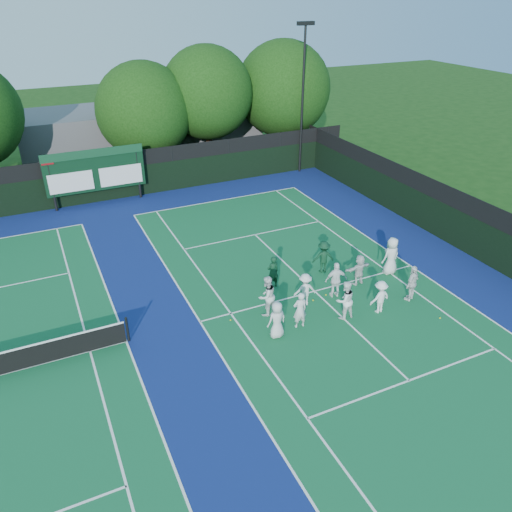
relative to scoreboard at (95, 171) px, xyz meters
name	(u,v)px	position (x,y,z in m)	size (l,w,h in m)	color
ground	(327,303)	(7.01, -15.59, -2.19)	(120.00, 120.00, 0.00)	#183D10
court_apron	(188,325)	(1.01, -14.59, -2.19)	(34.00, 32.00, 0.01)	navy
near_court	(315,291)	(7.01, -14.59, -2.18)	(11.05, 23.85, 0.01)	#135E32
back_fence	(112,179)	(1.01, 0.41, -0.83)	(34.00, 0.08, 3.00)	black
divider_fence_right	(469,228)	(16.01, -14.59, -0.83)	(0.08, 32.00, 3.00)	black
scoreboard	(95,171)	(0.00, 0.00, 0.00)	(6.00, 0.21, 3.55)	black
clubhouse	(143,132)	(5.01, 8.41, -0.19)	(18.00, 6.00, 4.00)	#5B5B60
light_pole_right	(303,83)	(14.51, 0.11, 4.11)	(1.20, 0.30, 10.12)	black
tree_c	(146,113)	(4.44, 3.99, 2.27)	(6.54, 6.54, 7.90)	black
tree_d	(209,95)	(9.04, 3.99, 3.10)	(6.52, 6.52, 8.72)	black
tree_e	(284,91)	(15.16, 3.99, 2.89)	(7.11, 7.11, 8.82)	black
tennis_ball_0	(313,300)	(6.55, -15.22, -2.16)	(0.07, 0.07, 0.07)	yellow
tennis_ball_1	(326,295)	(7.29, -15.09, -2.16)	(0.07, 0.07, 0.07)	yellow
tennis_ball_2	(440,318)	(10.64, -18.60, -2.16)	(0.07, 0.07, 0.07)	yellow
tennis_ball_3	(231,320)	(2.70, -15.05, -2.16)	(0.07, 0.07, 0.07)	yellow
tennis_ball_4	(336,281)	(8.33, -14.29, -2.16)	(0.07, 0.07, 0.07)	yellow
player_front_0	(277,320)	(3.95, -16.76, -1.40)	(0.77, 0.50, 1.58)	silver
player_front_1	(300,310)	(5.08, -16.58, -1.38)	(0.59, 0.39, 1.61)	silver
player_front_2	(345,300)	(7.06, -16.81, -1.33)	(0.84, 0.65, 1.72)	white
player_front_3	(380,297)	(8.63, -17.09, -1.45)	(0.96, 0.55, 1.48)	white
player_front_4	(412,283)	(10.46, -16.92, -1.35)	(0.99, 0.41, 1.69)	silver
player_back_0	(267,296)	(4.27, -15.22, -1.29)	(0.87, 0.68, 1.79)	silver
player_back_1	(305,290)	(6.06, -15.29, -1.44)	(0.97, 0.56, 1.51)	white
player_back_2	(336,280)	(7.61, -15.29, -1.35)	(0.99, 0.41, 1.69)	white
player_back_3	(359,270)	(9.17, -14.84, -1.45)	(1.38, 0.44, 1.48)	silver
player_back_4	(391,256)	(11.09, -14.68, -1.26)	(0.91, 0.59, 1.87)	white
coach_left	(273,272)	(5.45, -13.45, -1.40)	(0.58, 0.38, 1.59)	#0E361F
coach_right	(323,257)	(8.27, -13.21, -1.39)	(1.04, 0.60, 1.61)	#0E351F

